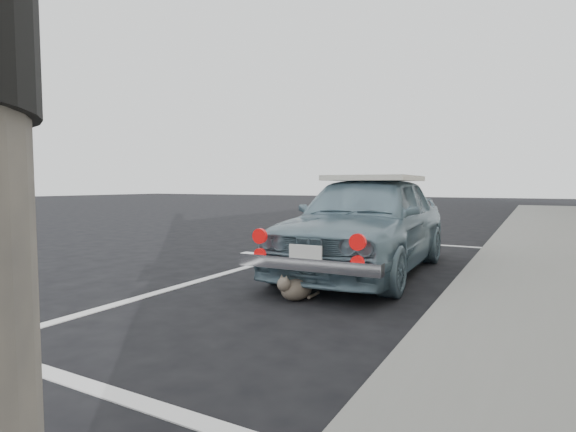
# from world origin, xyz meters

# --- Properties ---
(ground) EXTENTS (80.00, 80.00, 0.00)m
(ground) POSITION_xyz_m (0.00, 0.00, 0.00)
(ground) COLOR black
(ground) RESTS_ON ground
(pline_rear) EXTENTS (3.00, 0.12, 0.01)m
(pline_rear) POSITION_xyz_m (0.50, -0.50, 0.00)
(pline_rear) COLOR silver
(pline_rear) RESTS_ON ground
(pline_front) EXTENTS (3.00, 0.12, 0.01)m
(pline_front) POSITION_xyz_m (0.50, 6.50, 0.00)
(pline_front) COLOR silver
(pline_front) RESTS_ON ground
(pline_side) EXTENTS (0.12, 7.00, 0.01)m
(pline_side) POSITION_xyz_m (-0.90, 3.00, 0.00)
(pline_side) COLOR silver
(pline_side) RESTS_ON ground
(retro_coupe) EXTENTS (1.63, 3.81, 1.28)m
(retro_coupe) POSITION_xyz_m (0.60, 3.48, 0.65)
(retro_coupe) COLOR #6E8C9C
(retro_coupe) RESTS_ON ground
(cat) EXTENTS (0.34, 0.47, 0.27)m
(cat) POSITION_xyz_m (0.49, 1.70, 0.12)
(cat) COLOR #736557
(cat) RESTS_ON ground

